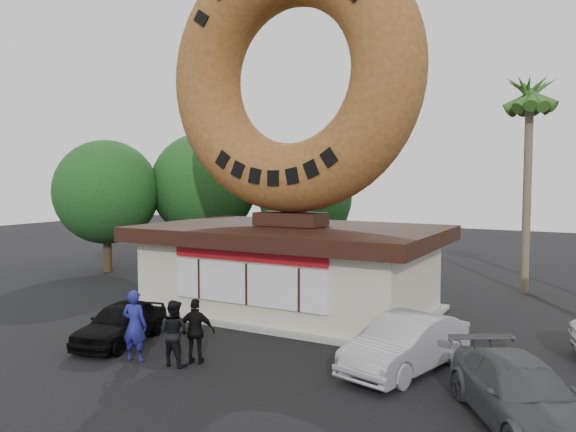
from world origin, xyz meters
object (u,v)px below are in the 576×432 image
(person_right, at_px, (196,331))
(giant_donut, at_px, (291,75))
(car_grey, at_px, (521,393))
(street_lamp, at_px, (348,189))
(car_silver, at_px, (406,344))
(donut_shop, at_px, (291,265))
(person_center, at_px, (174,333))
(person_left, at_px, (135,326))
(car_black, at_px, (121,323))

(person_right, bearing_deg, giant_donut, -107.20)
(giant_donut, distance_m, car_grey, 13.81)
(street_lamp, xyz_separation_m, car_silver, (7.76, -14.39, -3.76))
(giant_donut, relative_size, car_silver, 2.34)
(donut_shop, height_order, person_center, donut_shop)
(person_left, height_order, person_center, person_left)
(donut_shop, relative_size, car_silver, 2.55)
(car_black, height_order, car_grey, car_grey)
(person_left, bearing_deg, car_silver, -169.96)
(person_center, bearing_deg, car_grey, -178.26)
(donut_shop, distance_m, person_left, 7.42)
(donut_shop, bearing_deg, street_lamp, 100.50)
(donut_shop, relative_size, person_left, 5.57)
(street_lamp, height_order, car_grey, street_lamp)
(person_left, height_order, person_right, person_left)
(car_black, xyz_separation_m, car_silver, (8.51, 1.86, 0.09))
(donut_shop, bearing_deg, person_left, -97.50)
(person_right, relative_size, car_silver, 0.41)
(person_center, height_order, person_right, person_center)
(person_center, distance_m, car_silver, 6.28)
(giant_donut, xyz_separation_m, street_lamp, (-1.86, 10.00, -4.47))
(person_center, bearing_deg, street_lamp, -85.46)
(street_lamp, xyz_separation_m, person_center, (2.09, -17.07, -3.58))
(donut_shop, relative_size, car_black, 3.00)
(donut_shop, xyz_separation_m, car_grey, (8.98, -6.42, -1.10))
(donut_shop, bearing_deg, person_center, -88.12)
(person_left, distance_m, person_center, 1.23)
(person_left, xyz_separation_m, person_right, (1.63, 0.67, -0.10))
(street_lamp, height_order, car_black, street_lamp)
(person_center, relative_size, car_silver, 0.41)
(person_left, bearing_deg, donut_shop, -110.61)
(person_left, relative_size, person_right, 1.11)
(person_left, xyz_separation_m, person_center, (1.19, 0.25, -0.10))
(giant_donut, relative_size, street_lamp, 1.29)
(street_lamp, height_order, person_left, street_lamp)
(street_lamp, relative_size, person_left, 3.98)
(person_right, relative_size, car_grey, 0.39)
(donut_shop, xyz_separation_m, person_right, (0.66, -6.64, -0.86))
(person_center, xyz_separation_m, person_right, (0.43, 0.41, -0.00))
(person_right, bearing_deg, car_black, -30.03)
(giant_donut, xyz_separation_m, car_grey, (8.98, -6.44, -8.29))
(street_lamp, bearing_deg, person_right, -81.40)
(person_center, bearing_deg, car_silver, -157.13)
(donut_shop, distance_m, person_right, 6.73)
(person_right, xyz_separation_m, car_black, (-3.27, 0.41, -0.27))
(person_center, distance_m, car_grey, 8.77)
(giant_donut, distance_m, person_center, 10.72)
(person_right, distance_m, car_silver, 5.72)
(donut_shop, relative_size, car_grey, 2.44)
(donut_shop, height_order, street_lamp, street_lamp)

